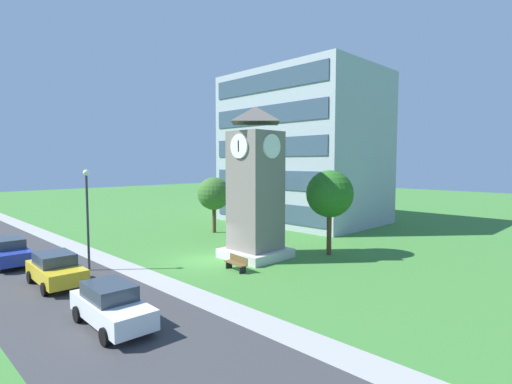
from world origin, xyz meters
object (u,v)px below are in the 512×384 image
(street_lamp, at_px, (87,209))
(tree_near_tower, at_px, (330,194))
(park_bench, at_px, (236,263))
(tree_streetside, at_px, (256,188))
(parked_car_yellow, at_px, (56,269))
(parked_car_blue, at_px, (9,252))
(clock_tower, at_px, (255,191))
(tree_by_building, at_px, (214,194))
(parked_car_white, at_px, (111,305))

(street_lamp, height_order, tree_near_tower, street_lamp)
(park_bench, relative_size, tree_streetside, 0.31)
(park_bench, height_order, parked_car_yellow, parked_car_yellow)
(tree_near_tower, relative_size, tree_streetside, 1.01)
(tree_near_tower, bearing_deg, parked_car_blue, -127.18)
(park_bench, xyz_separation_m, tree_streetside, (-11.92, 13.57, 3.31))
(clock_tower, height_order, street_lamp, clock_tower)
(tree_streetside, bearing_deg, street_lamp, -74.22)
(tree_streetside, bearing_deg, clock_tower, -45.11)
(clock_tower, height_order, parked_car_blue, clock_tower)
(clock_tower, relative_size, parked_car_yellow, 2.28)
(tree_by_building, distance_m, tree_streetside, 6.57)
(street_lamp, height_order, parked_car_white, street_lamp)
(parked_car_yellow, bearing_deg, park_bench, 61.36)
(tree_by_building, relative_size, tree_near_tower, 0.87)
(park_bench, bearing_deg, parked_car_yellow, -118.64)
(clock_tower, distance_m, parked_car_white, 13.08)
(street_lamp, height_order, parked_car_blue, street_lamp)
(parked_car_blue, bearing_deg, tree_near_tower, 52.82)
(tree_streetside, bearing_deg, tree_by_building, -81.10)
(tree_streetside, relative_size, parked_car_white, 1.29)
(parked_car_yellow, xyz_separation_m, parked_car_white, (7.11, -0.23, -0.00))
(clock_tower, height_order, tree_by_building, clock_tower)
(tree_by_building, height_order, tree_near_tower, tree_near_tower)
(tree_by_building, xyz_separation_m, parked_car_blue, (-0.17, -16.43, -2.75))
(park_bench, relative_size, parked_car_white, 0.41)
(parked_car_white, bearing_deg, tree_by_building, 129.89)
(tree_near_tower, height_order, tree_streetside, tree_near_tower)
(parked_car_yellow, bearing_deg, parked_car_white, -1.85)
(tree_near_tower, relative_size, parked_car_yellow, 1.33)
(street_lamp, xyz_separation_m, parked_car_white, (8.72, -2.60, -2.88))
(tree_by_building, bearing_deg, tree_near_tower, 1.22)
(clock_tower, height_order, tree_streetside, clock_tower)
(park_bench, distance_m, street_lamp, 9.47)
(clock_tower, distance_m, park_bench, 5.34)
(tree_by_building, bearing_deg, parked_car_blue, -90.61)
(street_lamp, relative_size, tree_by_building, 1.18)
(park_bench, xyz_separation_m, tree_near_tower, (1.59, 7.35, 3.82))
(tree_streetside, xyz_separation_m, parked_car_yellow, (7.22, -22.18, -2.91))
(tree_near_tower, bearing_deg, parked_car_yellow, -111.52)
(park_bench, relative_size, parked_car_yellow, 0.41)
(park_bench, height_order, parked_car_white, parked_car_white)
(parked_car_white, bearing_deg, tree_near_tower, 92.89)
(street_lamp, xyz_separation_m, tree_streetside, (-5.60, 19.81, 0.03))
(tree_near_tower, height_order, parked_car_blue, tree_near_tower)
(clock_tower, height_order, parked_car_white, clock_tower)
(street_lamp, xyz_separation_m, parked_car_blue, (-4.76, -3.11, -2.88))
(parked_car_white, bearing_deg, parked_car_blue, -177.84)
(parked_car_yellow, distance_m, parked_car_white, 7.11)
(clock_tower, relative_size, tree_streetside, 1.73)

